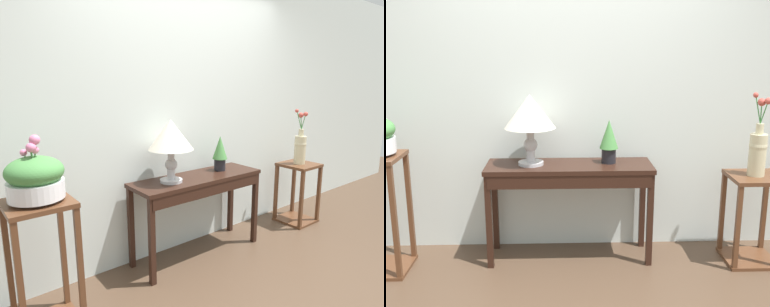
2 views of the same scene
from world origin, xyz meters
The scene contains 6 objects.
back_wall_with_art centered at (0.00, 1.37, 1.40)m, with size 9.00×0.10×2.80m.
console_table centered at (-0.02, 1.05, 0.66)m, with size 1.28×0.41×0.77m.
table_lamp centered at (-0.32, 1.07, 1.16)m, with size 0.39×0.39×0.54m.
potted_plant_on_console centered at (0.28, 1.11, 0.96)m, with size 0.15×0.15×0.34m.
pedestal_stand_right centered at (1.39, 0.95, 0.35)m, with size 0.39×0.39×0.70m.
flower_vase_tall_right centered at (1.39, 0.95, 0.91)m, with size 0.13×0.14×0.62m.
Camera 2 is at (-0.08, -2.44, 1.71)m, focal length 44.07 mm.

